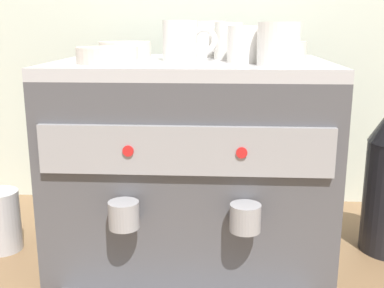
{
  "coord_description": "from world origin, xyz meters",
  "views": [
    {
      "loc": [
        0.06,
        -1.04,
        0.53
      ],
      "look_at": [
        0.0,
        0.0,
        0.27
      ],
      "focal_mm": 44.74,
      "sensor_mm": 36.0,
      "label": 1
    }
  ],
  "objects": [
    {
      "name": "milk_pitcher",
      "position": [
        -0.46,
        -0.01,
        0.07
      ],
      "size": [
        0.09,
        0.09,
        0.15
      ],
      "primitive_type": "cylinder",
      "color": "#B7B7BC",
      "rests_on": "ground_plane"
    },
    {
      "name": "ceramic_cup_1",
      "position": [
        0.17,
        -0.11,
        0.49
      ],
      "size": [
        0.09,
        0.11,
        0.08
      ],
      "color": "white",
      "rests_on": "espresso_machine"
    },
    {
      "name": "ground_plane",
      "position": [
        0.0,
        0.0,
        0.0
      ],
      "size": [
        4.0,
        4.0,
        0.0
      ],
      "primitive_type": "plane",
      "color": "brown"
    },
    {
      "name": "ceramic_cup_3",
      "position": [
        0.11,
        -0.05,
        0.49
      ],
      "size": [
        0.07,
        0.11,
        0.07
      ],
      "color": "white",
      "rests_on": "espresso_machine"
    },
    {
      "name": "ceramic_bowl_2",
      "position": [
        0.19,
        0.07,
        0.47
      ],
      "size": [
        0.13,
        0.13,
        0.04
      ],
      "color": "beige",
      "rests_on": "espresso_machine"
    },
    {
      "name": "espresso_machine",
      "position": [
        0.0,
        -0.0,
        0.22
      ],
      "size": [
        0.58,
        0.53,
        0.45
      ],
      "color": "#4C4C51",
      "rests_on": "ground_plane"
    },
    {
      "name": "ceramic_bowl_0",
      "position": [
        -0.16,
        -0.09,
        0.47
      ],
      "size": [
        0.12,
        0.12,
        0.03
      ],
      "color": "beige",
      "rests_on": "espresso_machine"
    },
    {
      "name": "ceramic_cup_4",
      "position": [
        -0.02,
        -0.01,
        0.49
      ],
      "size": [
        0.12,
        0.07,
        0.08
      ],
      "color": "white",
      "rests_on": "espresso_machine"
    },
    {
      "name": "ceramic_bowl_1",
      "position": [
        -0.16,
        0.1,
        0.47
      ],
      "size": [
        0.12,
        0.12,
        0.04
      ],
      "color": "beige",
      "rests_on": "espresso_machine"
    },
    {
      "name": "tiled_backsplash_wall",
      "position": [
        0.0,
        0.38,
        0.55
      ],
      "size": [
        2.8,
        0.03,
        1.1
      ],
      "primitive_type": "cube",
      "color": "silver",
      "rests_on": "ground_plane"
    },
    {
      "name": "ceramic_cup_2",
      "position": [
        0.03,
        0.13,
        0.49
      ],
      "size": [
        0.08,
        0.12,
        0.08
      ],
      "color": "white",
      "rests_on": "espresso_machine"
    },
    {
      "name": "ceramic_cup_0",
      "position": [
        0.08,
        0.03,
        0.49
      ],
      "size": [
        0.06,
        0.1,
        0.08
      ],
      "color": "white",
      "rests_on": "espresso_machine"
    }
  ]
}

